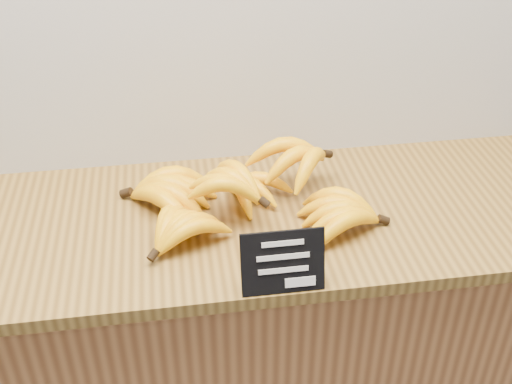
% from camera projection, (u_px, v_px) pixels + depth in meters
% --- Properties ---
extents(counter, '(1.46, 0.50, 0.90)m').
position_uv_depth(counter, '(253.00, 360.00, 1.69)').
color(counter, '#995F31').
rests_on(counter, ground).
extents(counter_top, '(1.53, 0.54, 0.03)m').
position_uv_depth(counter_top, '(253.00, 219.00, 1.43)').
color(counter_top, olive).
rests_on(counter_top, counter).
extents(chalkboard_sign, '(0.16, 0.04, 0.12)m').
position_uv_depth(chalkboard_sign, '(283.00, 262.00, 1.19)').
color(chalkboard_sign, black).
rests_on(chalkboard_sign, counter_top).
extents(banana_pile, '(0.56, 0.41, 0.12)m').
position_uv_depth(banana_pile, '(242.00, 194.00, 1.40)').
color(banana_pile, '#FFBB0A').
rests_on(banana_pile, counter_top).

